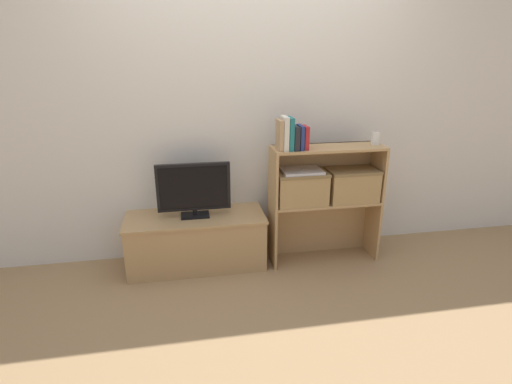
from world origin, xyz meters
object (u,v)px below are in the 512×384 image
(book_crimson, at_px, (305,137))
(tv, at_px, (194,189))
(book_navy, at_px, (300,137))
(book_teal, at_px, (290,134))
(book_ivory, at_px, (285,133))
(tv_stand, at_px, (197,241))
(book_charcoal, at_px, (295,138))
(laptop, at_px, (302,171))
(storage_basket_right, at_px, (352,183))
(book_tan, at_px, (280,135))
(baby_monitor, at_px, (375,138))
(storage_basket_left, at_px, (301,186))

(book_crimson, bearing_deg, tv, 172.50)
(book_navy, bearing_deg, book_teal, 180.00)
(book_ivory, xyz_separation_m, book_crimson, (0.16, -0.00, -0.04))
(tv_stand, height_order, book_ivory, book_ivory)
(book_charcoal, xyz_separation_m, book_navy, (0.04, 0.00, 0.00))
(laptop, bearing_deg, storage_basket_right, 0.00)
(book_teal, height_order, book_crimson, book_teal)
(book_navy, bearing_deg, book_tan, 180.00)
(book_navy, distance_m, book_crimson, 0.04)
(book_teal, relative_size, book_charcoal, 1.38)
(book_teal, relative_size, book_crimson, 1.39)
(tv, relative_size, book_navy, 3.16)
(book_teal, xyz_separation_m, book_crimson, (0.12, 0.00, -0.03))
(baby_monitor, xyz_separation_m, laptop, (-0.59, -0.02, -0.23))
(book_tan, distance_m, laptop, 0.35)
(storage_basket_left, bearing_deg, book_navy, -138.57)
(tv_stand, distance_m, storage_basket_left, 0.94)
(laptop, bearing_deg, book_tan, -172.68)
(book_tan, bearing_deg, tv, 170.25)
(tv, distance_m, book_crimson, 0.93)
(book_charcoal, bearing_deg, tv_stand, 171.62)
(book_ivory, distance_m, book_charcoal, 0.09)
(storage_basket_left, bearing_deg, tv, 174.05)
(tv, height_order, book_teal, book_teal)
(book_navy, distance_m, laptop, 0.27)
(tv, relative_size, storage_basket_left, 1.41)
(laptop, bearing_deg, book_navy, -138.57)
(book_ivory, bearing_deg, tv, 170.78)
(tv, relative_size, laptop, 1.81)
(book_charcoal, bearing_deg, book_navy, 0.00)
(book_tan, distance_m, book_navy, 0.16)
(book_ivory, relative_size, book_crimson, 1.43)
(tv_stand, xyz_separation_m, book_crimson, (0.84, -0.11, 0.83))
(book_charcoal, relative_size, book_navy, 0.98)
(tv_stand, bearing_deg, tv, -90.00)
(storage_basket_right, bearing_deg, tv, 176.05)
(tv_stand, distance_m, baby_monitor, 1.63)
(tv, height_order, laptop, tv)
(book_tan, height_order, book_ivory, book_ivory)
(book_charcoal, bearing_deg, storage_basket_left, 19.25)
(storage_basket_left, bearing_deg, book_tan, -172.68)
(baby_monitor, bearing_deg, book_tan, -177.14)
(book_teal, distance_m, baby_monitor, 0.71)
(laptop, bearing_deg, book_charcoal, -160.75)
(tv_stand, height_order, book_charcoal, book_charcoal)
(baby_monitor, bearing_deg, book_charcoal, -176.63)
(book_charcoal, height_order, laptop, book_charcoal)
(book_charcoal, bearing_deg, storage_basket_right, 2.80)
(book_charcoal, height_order, book_navy, book_navy)
(book_teal, bearing_deg, tv_stand, 171.16)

